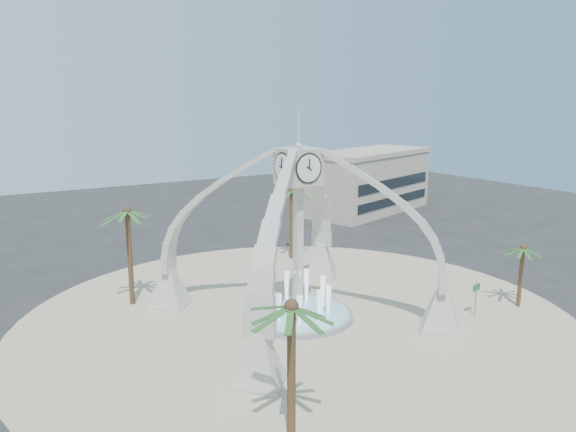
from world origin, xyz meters
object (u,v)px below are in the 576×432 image
palm_east (523,249)px  palm_south (291,309)px  clock_tower (298,231)px  fountain (298,314)px  street_sign (476,292)px  palm_north (292,192)px  palm_west (127,212)px

palm_east → palm_south: bearing=-167.9°
clock_tower → fountain: 6.20m
street_sign → clock_tower: bearing=142.6°
fountain → palm_north: bearing=59.4°
street_sign → palm_east: bearing=-13.3°
clock_tower → palm_north: bearing=59.4°
palm_east → street_sign: bearing=173.9°
palm_east → palm_west: palm_west is taller
palm_east → palm_west: (-24.94, 16.06, 2.67)m
fountain → palm_east: size_ratio=1.51×
palm_east → palm_south: size_ratio=0.73×
palm_south → fountain: bearing=55.9°
fountain → palm_south: size_ratio=1.10×
palm_west → palm_south: size_ratio=1.13×
fountain → palm_north: size_ratio=1.04×
palm_east → street_sign: (-4.37, 0.47, -2.73)m
clock_tower → palm_south: size_ratio=2.47×
clock_tower → palm_north: clock_tower is taller
clock_tower → palm_south: clock_tower is taller
clock_tower → street_sign: bearing=-30.3°
palm_north → palm_south: palm_north is taller
palm_west → street_sign: (20.57, -15.59, -5.40)m
clock_tower → palm_east: (15.56, -7.00, -1.89)m
clock_tower → palm_west: size_ratio=2.19×
fountain → street_sign: fountain is taller
fountain → palm_south: (-8.15, -12.07, 6.07)m
palm_south → street_sign: size_ratio=2.77×
fountain → palm_west: bearing=136.0°
palm_north → clock_tower: bearing=-120.6°
palm_north → palm_east: bearing=-69.3°
palm_east → palm_north: 21.85m
palm_east → fountain: bearing=155.8°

